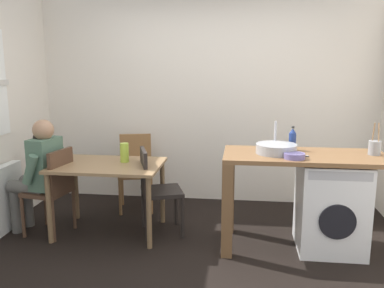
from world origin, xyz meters
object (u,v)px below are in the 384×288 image
at_px(chair_spare_by_wall, 136,167).
at_px(seated_person, 39,170).
at_px(washing_machine, 331,206).
at_px(bottle_tall_green, 292,139).
at_px(mixing_bowl, 294,156).
at_px(chair_person_seat, 53,187).
at_px(chair_opposite, 155,187).
at_px(vase, 124,153).
at_px(dining_table, 108,173).
at_px(utensil_crock, 375,147).

xyz_separation_m(chair_spare_by_wall, seated_person, (-0.79, -0.86, 0.16)).
bearing_deg(washing_machine, chair_spare_by_wall, 157.26).
height_order(chair_spare_by_wall, seated_person, seated_person).
relative_size(seated_person, bottle_tall_green, 5.13).
bearing_deg(mixing_bowl, chair_person_seat, 175.16).
height_order(chair_opposite, chair_spare_by_wall, same).
bearing_deg(chair_spare_by_wall, bottle_tall_green, 144.66).
xyz_separation_m(chair_person_seat, vase, (0.70, 0.21, 0.33)).
bearing_deg(chair_person_seat, chair_spare_by_wall, -24.98).
bearing_deg(dining_table, washing_machine, -3.02).
relative_size(dining_table, washing_machine, 1.28).
bearing_deg(washing_machine, bottle_tall_green, 154.03).
relative_size(chair_spare_by_wall, seated_person, 0.75).
xyz_separation_m(dining_table, mixing_bowl, (1.82, -0.31, 0.31)).
bearing_deg(vase, chair_opposite, -12.80).
height_order(chair_person_seat, utensil_crock, utensil_crock).
relative_size(seated_person, vase, 6.02).
xyz_separation_m(bottle_tall_green, utensil_crock, (0.73, -0.12, -0.04)).
relative_size(bottle_tall_green, vase, 1.17).
distance_m(dining_table, chair_person_seat, 0.57).
height_order(chair_person_seat, chair_spare_by_wall, same).
bearing_deg(bottle_tall_green, chair_opposite, -178.57).
bearing_deg(dining_table, utensil_crock, -1.43).
relative_size(chair_opposite, chair_spare_by_wall, 1.00).
xyz_separation_m(washing_machine, mixing_bowl, (-0.38, -0.20, 0.52)).
distance_m(bottle_tall_green, vase, 1.70).
bearing_deg(seated_person, bottle_tall_green, -76.36).
height_order(mixing_bowl, utensil_crock, utensil_crock).
xyz_separation_m(mixing_bowl, utensil_crock, (0.75, 0.25, 0.04)).
bearing_deg(chair_person_seat, washing_machine, -79.64).
xyz_separation_m(mixing_bowl, vase, (-1.67, 0.41, -0.11)).
distance_m(dining_table, chair_opposite, 0.50).
xyz_separation_m(dining_table, seated_person, (-0.71, -0.08, 0.03)).
bearing_deg(chair_opposite, chair_spare_by_wall, -171.61).
xyz_separation_m(washing_machine, utensil_crock, (0.37, 0.05, 0.56)).
height_order(chair_opposite, utensil_crock, utensil_crock).
bearing_deg(seated_person, chair_spare_by_wall, -32.18).
bearing_deg(chair_person_seat, chair_opposite, -71.89).
bearing_deg(chair_opposite, washing_machine, 65.73).
bearing_deg(vase, mixing_bowl, -13.91).
relative_size(chair_person_seat, washing_machine, 1.05).
height_order(dining_table, utensil_crock, utensil_crock).
height_order(utensil_crock, vase, utensil_crock).
xyz_separation_m(seated_person, vase, (0.86, 0.18, 0.17)).
relative_size(utensil_crock, vase, 1.50).
height_order(chair_opposite, bottle_tall_green, bottle_tall_green).
bearing_deg(chair_spare_by_wall, chair_opposite, 104.69).
bearing_deg(vase, utensil_crock, -3.88).
xyz_separation_m(dining_table, chair_person_seat, (-0.55, -0.11, -0.14)).
bearing_deg(dining_table, bottle_tall_green, 1.83).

